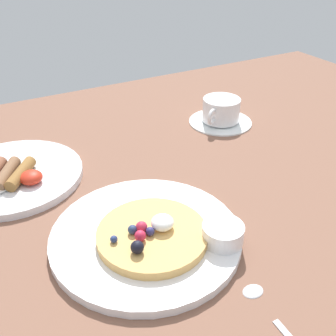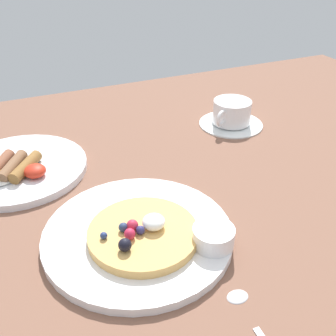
% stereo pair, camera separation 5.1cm
% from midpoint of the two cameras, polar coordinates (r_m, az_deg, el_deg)
% --- Properties ---
extents(ground_plane, '(1.70, 1.13, 0.03)m').
position_cam_midpoint_polar(ground_plane, '(0.67, -2.54, -5.90)').
color(ground_plane, brown).
extents(pancake_plate, '(0.28, 0.28, 0.01)m').
position_cam_midpoint_polar(pancake_plate, '(0.59, -5.69, -9.75)').
color(pancake_plate, white).
rests_on(pancake_plate, ground_plane).
extents(pancake_with_berries, '(0.16, 0.16, 0.03)m').
position_cam_midpoint_polar(pancake_with_berries, '(0.57, -4.88, -9.55)').
color(pancake_with_berries, '#DEA95B').
rests_on(pancake_with_berries, pancake_plate).
extents(syrup_ramekin, '(0.06, 0.06, 0.03)m').
position_cam_midpoint_polar(syrup_ramekin, '(0.56, 5.32, -9.41)').
color(syrup_ramekin, white).
rests_on(syrup_ramekin, pancake_plate).
extents(breakfast_plate, '(0.25, 0.25, 0.01)m').
position_cam_midpoint_polar(breakfast_plate, '(0.78, -23.22, -1.07)').
color(breakfast_plate, white).
rests_on(breakfast_plate, ground_plane).
extents(fried_breakfast, '(0.12, 0.11, 0.02)m').
position_cam_midpoint_polar(fried_breakfast, '(0.75, -23.77, -1.16)').
color(fried_breakfast, brown).
rests_on(fried_breakfast, breakfast_plate).
extents(coffee_saucer, '(0.15, 0.15, 0.01)m').
position_cam_midpoint_polar(coffee_saucer, '(0.93, 5.98, 6.69)').
color(coffee_saucer, white).
rests_on(coffee_saucer, ground_plane).
extents(coffee_cup, '(0.10, 0.09, 0.05)m').
position_cam_midpoint_polar(coffee_cup, '(0.92, 6.05, 8.36)').
color(coffee_cup, white).
rests_on(coffee_cup, coffee_saucer).
extents(teaspoon, '(0.03, 0.15, 0.01)m').
position_cam_midpoint_polar(teaspoon, '(0.51, 11.72, -19.56)').
color(teaspoon, silver).
rests_on(teaspoon, ground_plane).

